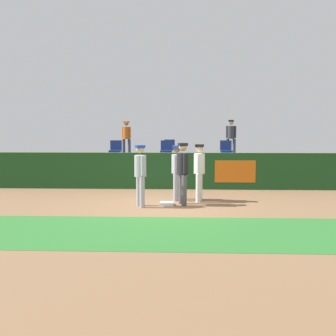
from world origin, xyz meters
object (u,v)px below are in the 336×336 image
at_px(player_fielder_home, 199,169).
at_px(seat_back_center, 169,148).
at_px(seat_front_center, 166,149).
at_px(seat_front_left, 116,149).
at_px(player_coach_visitor, 140,171).
at_px(seat_front_right, 226,149).
at_px(spectator_hooded, 126,136).
at_px(first_base, 167,204).
at_px(player_umpire, 183,169).
at_px(spectator_capped, 231,136).
at_px(player_runner_visitor, 177,169).

relative_size(player_fielder_home, seat_back_center, 2.10).
distance_m(seat_front_center, seat_front_left, 2.11).
xyz_separation_m(player_coach_visitor, seat_front_right, (2.97, 4.91, 0.40)).
bearing_deg(spectator_hooded, seat_front_right, 166.82).
bearing_deg(first_base, seat_back_center, 91.40).
relative_size(seat_back_center, seat_front_center, 1.00).
bearing_deg(player_coach_visitor, player_fielder_home, 94.03).
height_order(player_umpire, seat_front_center, player_umpire).
height_order(player_fielder_home, seat_front_left, seat_front_left).
relative_size(seat_back_center, seat_front_right, 1.00).
distance_m(player_fielder_home, player_coach_visitor, 1.96).
bearing_deg(seat_front_center, spectator_hooded, 124.97).
bearing_deg(seat_back_center, player_fielder_home, -78.84).
relative_size(player_umpire, spectator_hooded, 1.06).
relative_size(first_base, seat_front_right, 0.48).
bearing_deg(player_fielder_home, seat_front_right, 175.46).
distance_m(player_umpire, seat_front_center, 4.65).
height_order(player_fielder_home, seat_back_center, seat_back_center).
relative_size(player_coach_visitor, seat_front_center, 2.10).
relative_size(first_base, spectator_hooded, 0.23).
xyz_separation_m(player_coach_visitor, seat_front_left, (-1.59, 4.91, 0.40)).
xyz_separation_m(spectator_hooded, spectator_capped, (5.08, -0.36, 0.03)).
bearing_deg(player_coach_visitor, spectator_capped, 130.75).
distance_m(seat_back_center, seat_front_right, 2.99).
xyz_separation_m(player_umpire, seat_back_center, (-0.63, 6.38, 0.37)).
height_order(first_base, seat_front_right, seat_front_right).
distance_m(seat_front_left, spectator_capped, 5.76).
bearing_deg(player_umpire, spectator_hooded, -175.03).
bearing_deg(player_runner_visitor, seat_front_left, -132.94).
bearing_deg(seat_front_right, seat_back_center, 142.98).
bearing_deg(seat_front_left, player_runner_visitor, -55.43).
height_order(player_coach_visitor, seat_front_center, seat_front_center).
bearing_deg(seat_front_left, first_base, -63.45).
height_order(seat_front_left, spectator_capped, spectator_capped).
xyz_separation_m(player_fielder_home, player_coach_visitor, (-1.72, -0.93, 0.01)).
height_order(player_runner_visitor, spectator_hooded, spectator_hooded).
xyz_separation_m(player_coach_visitor, seat_front_center, (0.52, 4.91, 0.40)).
bearing_deg(player_runner_visitor, spectator_hooded, -146.52).
distance_m(player_coach_visitor, seat_front_right, 5.76).
bearing_deg(player_coach_visitor, seat_front_center, 149.51).
height_order(player_runner_visitor, player_umpire, player_umpire).
height_order(player_fielder_home, seat_front_center, seat_front_center).
distance_m(player_umpire, spectator_capped, 7.64).
bearing_deg(player_umpire, player_fielder_home, 124.37).
bearing_deg(seat_front_right, player_coach_visitor, -121.13).
xyz_separation_m(player_umpire, spectator_hooded, (-2.80, 7.59, 0.89)).
distance_m(player_fielder_home, player_umpire, 0.79).
bearing_deg(first_base, player_umpire, 9.35).
distance_m(first_base, player_runner_visitor, 1.33).
xyz_separation_m(player_coach_visitor, spectator_capped, (3.49, 7.56, 0.95)).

